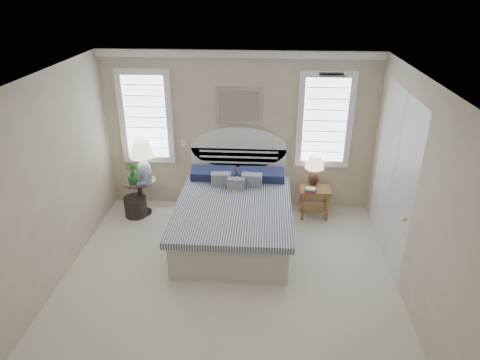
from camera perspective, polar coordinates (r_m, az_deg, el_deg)
name	(u,v)px	position (r m, az deg, el deg)	size (l,w,h in m)	color
floor	(226,297)	(5.68, -1.93, -15.31)	(4.50, 5.00, 0.01)	beige
ceiling	(222,87)	(4.42, -2.45, 12.25)	(4.50, 5.00, 0.01)	white
wall_back	(239,133)	(7.19, -0.14, 6.33)	(4.50, 0.02, 2.70)	tan
wall_left	(34,198)	(5.59, -25.78, -2.22)	(0.02, 5.00, 2.70)	tan
wall_right	(425,211)	(5.20, 23.41, -3.81)	(0.02, 5.00, 2.70)	tan
crown_molding	(239,54)	(6.84, -0.18, 16.48)	(4.50, 0.08, 0.12)	white
hvac_vent	(332,75)	(5.23, 12.11, 13.59)	(0.30, 0.20, 0.02)	#B2B2B2
switch_plate	(183,143)	(7.37, -7.57, 4.93)	(0.08, 0.01, 0.12)	white
window_left	(146,117)	(7.36, -12.41, 8.23)	(0.90, 0.06, 1.60)	#C9E3FF
window_right	(325,120)	(7.14, 11.23, 7.80)	(0.90, 0.06, 1.60)	#C9E3FF
painting	(239,106)	(7.01, -0.17, 9.85)	(0.74, 0.04, 0.58)	silver
closet_door	(393,177)	(6.27, 19.75, 0.32)	(0.02, 1.80, 2.40)	silver
bed	(234,214)	(6.64, -0.76, -4.54)	(1.72, 2.28, 1.47)	beige
side_table_left	(140,193)	(7.45, -13.14, -1.72)	(0.56, 0.56, 0.63)	black
nightstand_right	(315,196)	(7.28, 9.94, -2.09)	(0.50, 0.40, 0.53)	brown
floor_pot	(136,206)	(7.51, -13.73, -3.43)	(0.38, 0.38, 0.34)	black
lamp_left	(142,155)	(7.27, -12.92, 3.22)	(0.45, 0.45, 0.66)	white
lamp_right	(314,167)	(7.22, 9.89, 1.69)	(0.34, 0.34, 0.52)	black
potted_plant	(133,173)	(7.19, -14.13, 0.85)	(0.20, 0.20, 0.36)	#307931
books_left	(142,184)	(7.15, -12.94, -0.53)	(0.20, 0.17, 0.05)	#A02835
books_right	(311,190)	(7.06, 9.40, -1.35)	(0.21, 0.17, 0.07)	#A02835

